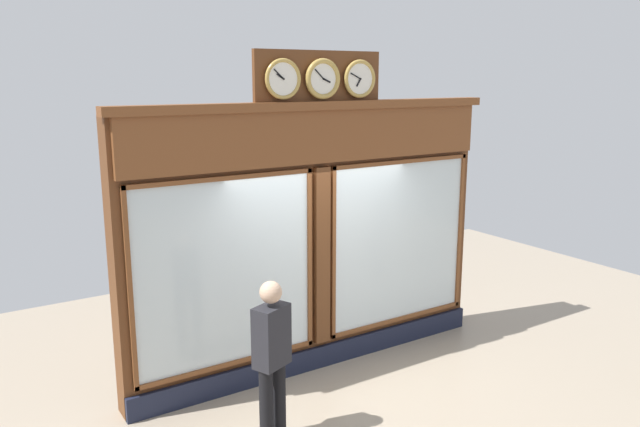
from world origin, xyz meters
TOP-DOWN VIEW (x-y plane):
  - shop_facade at (-0.00, -0.12)m, footprint 5.02×0.42m
  - pedestrian at (1.30, 1.14)m, footprint 0.42×0.34m

SIDE VIEW (x-z plane):
  - pedestrian at x=1.30m, z-range 0.09..1.78m
  - shop_facade at x=0.00m, z-range -0.25..3.65m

